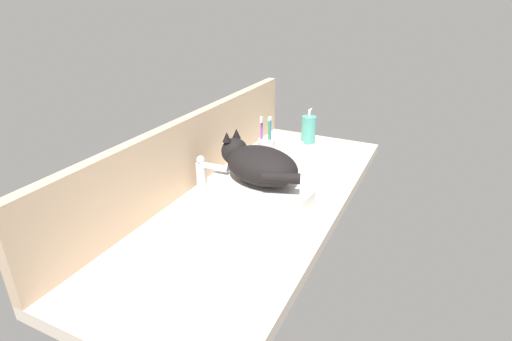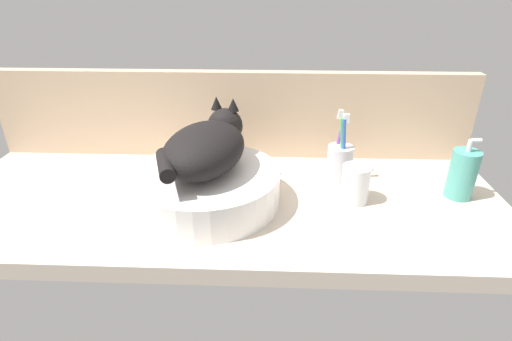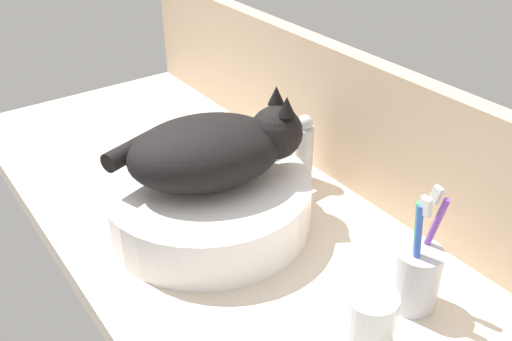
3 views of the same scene
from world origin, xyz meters
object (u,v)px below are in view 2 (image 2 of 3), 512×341
(sink_basin, at_px, (207,187))
(toothbrush_cup, at_px, (340,161))
(faucet, at_px, (213,141))
(soap_dispenser, at_px, (462,174))
(cat, at_px, (206,146))
(water_glass, at_px, (355,186))

(sink_basin, height_order, toothbrush_cup, toothbrush_cup)
(sink_basin, height_order, faucet, faucet)
(faucet, relative_size, soap_dispenser, 0.88)
(cat, bearing_deg, sink_basin, -102.45)
(faucet, bearing_deg, toothbrush_cup, -11.96)
(toothbrush_cup, bearing_deg, soap_dispenser, -15.61)
(soap_dispenser, bearing_deg, water_glass, -172.96)
(sink_basin, distance_m, faucet, 0.21)
(water_glass, bearing_deg, faucet, 153.25)
(faucet, height_order, soap_dispenser, soap_dispenser)
(sink_basin, bearing_deg, faucet, 93.25)
(cat, relative_size, water_glass, 3.36)
(sink_basin, xyz_separation_m, soap_dispenser, (0.61, 0.05, 0.02))
(soap_dispenser, height_order, water_glass, soap_dispenser)
(sink_basin, xyz_separation_m, faucet, (-0.01, 0.21, 0.03))
(sink_basin, height_order, cat, cat)
(cat, distance_m, soap_dispenser, 0.62)
(water_glass, bearing_deg, cat, -178.46)
(cat, distance_m, water_glass, 0.36)
(toothbrush_cup, bearing_deg, water_glass, -79.33)
(faucet, distance_m, water_glass, 0.41)
(sink_basin, bearing_deg, water_glass, 3.70)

